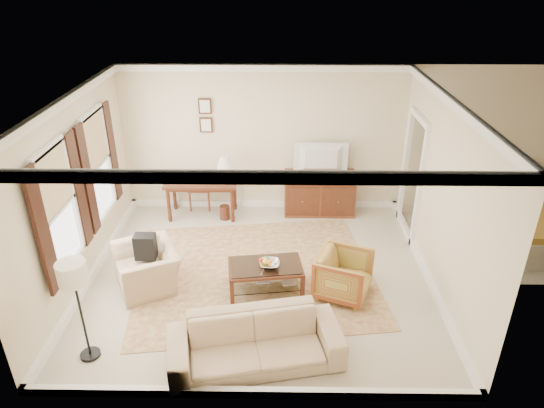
{
  "coord_description": "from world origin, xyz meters",
  "views": [
    {
      "loc": [
        0.3,
        -6.53,
        4.63
      ],
      "look_at": [
        0.2,
        0.3,
        1.15
      ],
      "focal_mm": 32.0,
      "sensor_mm": 36.0,
      "label": 1
    }
  ],
  "objects_px": {
    "tv": "(322,150)",
    "club_armchair": "(146,261)",
    "sideboard": "(319,193)",
    "writing_desk": "(202,186)",
    "striped_armchair": "(344,273)",
    "sofa": "(255,335)",
    "coffee_table": "(265,271)"
  },
  "relations": [
    {
      "from": "sideboard",
      "to": "tv",
      "type": "bearing_deg",
      "value": -90.0
    },
    {
      "from": "writing_desk",
      "to": "coffee_table",
      "type": "height_order",
      "value": "writing_desk"
    },
    {
      "from": "sideboard",
      "to": "tv",
      "type": "xyz_separation_m",
      "value": [
        0.0,
        -0.02,
        0.93
      ]
    },
    {
      "from": "sideboard",
      "to": "club_armchair",
      "type": "height_order",
      "value": "club_armchair"
    },
    {
      "from": "writing_desk",
      "to": "tv",
      "type": "bearing_deg",
      "value": 3.21
    },
    {
      "from": "sideboard",
      "to": "striped_armchair",
      "type": "height_order",
      "value": "sideboard"
    },
    {
      "from": "sideboard",
      "to": "club_armchair",
      "type": "bearing_deg",
      "value": -138.76
    },
    {
      "from": "sideboard",
      "to": "club_armchair",
      "type": "distance_m",
      "value": 3.8
    },
    {
      "from": "sofa",
      "to": "tv",
      "type": "bearing_deg",
      "value": 63.49
    },
    {
      "from": "sideboard",
      "to": "coffee_table",
      "type": "relative_size",
      "value": 1.17
    },
    {
      "from": "striped_armchair",
      "to": "sofa",
      "type": "distance_m",
      "value": 1.9
    },
    {
      "from": "club_armchair",
      "to": "striped_armchair",
      "type": "bearing_deg",
      "value": 60.14
    },
    {
      "from": "tv",
      "to": "striped_armchair",
      "type": "xyz_separation_m",
      "value": [
        0.17,
        -2.67,
        -0.96
      ]
    },
    {
      "from": "striped_armchair",
      "to": "sofa",
      "type": "relative_size",
      "value": 0.36
    },
    {
      "from": "sideboard",
      "to": "sofa",
      "type": "relative_size",
      "value": 0.64
    },
    {
      "from": "coffee_table",
      "to": "club_armchair",
      "type": "bearing_deg",
      "value": 176.7
    },
    {
      "from": "writing_desk",
      "to": "sofa",
      "type": "height_order",
      "value": "sofa"
    },
    {
      "from": "writing_desk",
      "to": "club_armchair",
      "type": "xyz_separation_m",
      "value": [
        -0.53,
        -2.35,
        -0.21
      ]
    },
    {
      "from": "coffee_table",
      "to": "striped_armchair",
      "type": "xyz_separation_m",
      "value": [
        1.18,
        -0.08,
        0.03
      ]
    },
    {
      "from": "coffee_table",
      "to": "tv",
      "type": "bearing_deg",
      "value": 68.66
    },
    {
      "from": "striped_armchair",
      "to": "club_armchair",
      "type": "distance_m",
      "value": 3.03
    },
    {
      "from": "sideboard",
      "to": "club_armchair",
      "type": "relative_size",
      "value": 1.37
    },
    {
      "from": "coffee_table",
      "to": "club_armchair",
      "type": "xyz_separation_m",
      "value": [
        -1.84,
        0.11,
        0.08
      ]
    },
    {
      "from": "coffee_table",
      "to": "striped_armchair",
      "type": "distance_m",
      "value": 1.19
    },
    {
      "from": "coffee_table",
      "to": "sofa",
      "type": "relative_size",
      "value": 0.55
    },
    {
      "from": "sideboard",
      "to": "striped_armchair",
      "type": "relative_size",
      "value": 1.77
    },
    {
      "from": "writing_desk",
      "to": "sofa",
      "type": "bearing_deg",
      "value": -72.76
    },
    {
      "from": "tv",
      "to": "club_armchair",
      "type": "relative_size",
      "value": 0.98
    },
    {
      "from": "tv",
      "to": "sofa",
      "type": "bearing_deg",
      "value": 74.92
    },
    {
      "from": "coffee_table",
      "to": "sofa",
      "type": "bearing_deg",
      "value": -93.36
    },
    {
      "from": "striped_armchair",
      "to": "club_armchair",
      "type": "xyz_separation_m",
      "value": [
        -3.03,
        0.19,
        0.05
      ]
    },
    {
      "from": "tv",
      "to": "coffee_table",
      "type": "distance_m",
      "value": 2.95
    }
  ]
}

